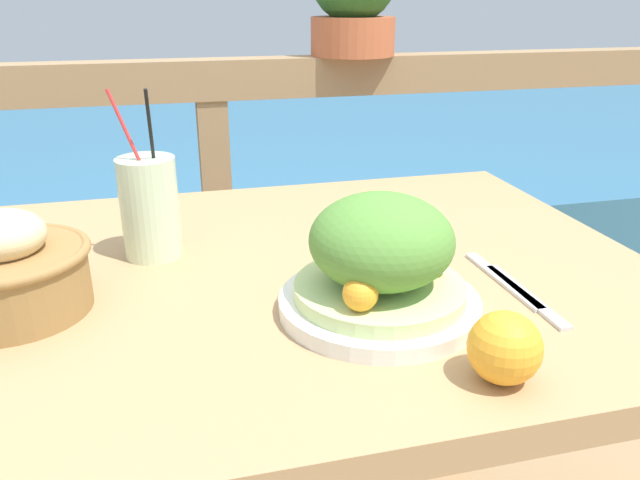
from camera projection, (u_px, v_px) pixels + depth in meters
patio_table at (262, 334)px, 0.92m from camera, size 1.12×0.79×0.74m
railing_fence at (215, 159)px, 1.50m from camera, size 2.80×0.08×0.97m
sea_backdrop at (184, 150)px, 3.96m from camera, size 12.00×4.00×0.34m
salad_plate at (381, 263)px, 0.74m from camera, size 0.25×0.25×0.15m
drink_glass at (150, 207)px, 0.90m from camera, size 0.08×0.08×0.25m
bread_basket at (9, 271)px, 0.75m from camera, size 0.19×0.19×0.13m
fork at (502, 280)px, 0.84m from camera, size 0.02×0.18×0.00m
knife at (525, 295)px, 0.80m from camera, size 0.02×0.18×0.00m
orange_near_basket at (505, 348)px, 0.62m from camera, size 0.07×0.07×0.07m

